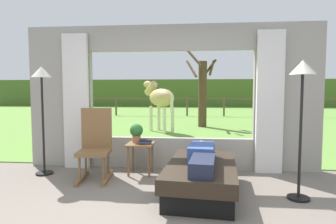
{
  "coord_description": "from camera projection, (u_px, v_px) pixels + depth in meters",
  "views": [
    {
      "loc": [
        0.44,
        -2.81,
        1.39
      ],
      "look_at": [
        0.0,
        1.8,
        1.05
      ],
      "focal_mm": 30.45,
      "sensor_mm": 36.0,
      "label": 1
    }
  ],
  "objects": [
    {
      "name": "horse",
      "position": [
        160.0,
        98.0,
        9.56
      ],
      "size": [
        1.43,
        1.61,
        1.73
      ],
      "rotation": [
        0.0,
        0.0,
        0.69
      ],
      "color": "tan",
      "rests_on": "outdoor_pasture_lawn"
    },
    {
      "name": "floor_lamp_right",
      "position": [
        302.0,
        88.0,
        3.57
      ],
      "size": [
        0.32,
        0.32,
        1.78
      ],
      "color": "black",
      "rests_on": "ground_plane"
    },
    {
      "name": "reclining_person",
      "position": [
        202.0,
        156.0,
        3.8
      ],
      "size": [
        0.4,
        1.44,
        0.22
      ],
      "rotation": [
        0.0,
        0.0,
        -0.1
      ],
      "color": "#334C8C",
      "rests_on": "recliner_sofa"
    },
    {
      "name": "rocking_chair",
      "position": [
        95.0,
        144.0,
        4.52
      ],
      "size": [
        0.54,
        0.73,
        1.12
      ],
      "rotation": [
        0.0,
        0.0,
        0.12
      ],
      "color": "brown",
      "rests_on": "ground_plane"
    },
    {
      "name": "pasture_tree",
      "position": [
        202.0,
        91.0,
        10.85
      ],
      "size": [
        1.26,
        1.3,
        3.11
      ],
      "color": "#4C3823",
      "rests_on": "outdoor_pasture_lawn"
    },
    {
      "name": "book_stack",
      "position": [
        146.0,
        142.0,
        4.68
      ],
      "size": [
        0.21,
        0.16,
        0.07
      ],
      "color": "#B22D28",
      "rests_on": "side_table"
    },
    {
      "name": "side_table",
      "position": [
        141.0,
        149.0,
        4.76
      ],
      "size": [
        0.44,
        0.44,
        0.52
      ],
      "color": "brown",
      "rests_on": "ground_plane"
    },
    {
      "name": "curtain_panel_right",
      "position": [
        270.0,
        102.0,
        4.79
      ],
      "size": [
        0.44,
        0.1,
        2.4
      ],
      "primitive_type": "cube",
      "color": "silver",
      "rests_on": "ground_plane"
    },
    {
      "name": "floor_lamp_left",
      "position": [
        42.0,
        88.0,
        4.67
      ],
      "size": [
        0.32,
        0.32,
        1.79
      ],
      "color": "black",
      "rests_on": "ground_plane"
    },
    {
      "name": "recliner_sofa",
      "position": [
        202.0,
        177.0,
        3.87
      ],
      "size": [
        1.06,
        1.78,
        0.42
      ],
      "rotation": [
        0.0,
        0.0,
        -0.1
      ],
      "color": "black",
      "rests_on": "ground_plane"
    },
    {
      "name": "outdoor_pasture_lawn",
      "position": [
        187.0,
        116.0,
        16.0
      ],
      "size": [
        36.0,
        21.68,
        0.02
      ],
      "primitive_type": "cube",
      "color": "olive",
      "rests_on": "ground_plane"
    },
    {
      "name": "back_wall_with_window",
      "position": [
        170.0,
        99.0,
        5.08
      ],
      "size": [
        5.2,
        0.12,
        2.55
      ],
      "color": "#9E998E",
      "rests_on": "ground_plane"
    },
    {
      "name": "potted_plant",
      "position": [
        137.0,
        132.0,
        4.81
      ],
      "size": [
        0.22,
        0.22,
        0.32
      ],
      "color": "#9E6042",
      "rests_on": "side_table"
    },
    {
      "name": "curtain_panel_left",
      "position": [
        76.0,
        102.0,
        5.11
      ],
      "size": [
        0.44,
        0.1,
        2.4
      ],
      "primitive_type": "cube",
      "color": "silver",
      "rests_on": "ground_plane"
    },
    {
      "name": "pasture_fence_line",
      "position": [
        187.0,
        103.0,
        15.63
      ],
      "size": [
        16.1,
        0.1,
        1.1
      ],
      "color": "brown",
      "rests_on": "outdoor_pasture_lawn"
    },
    {
      "name": "distant_hill_ridge",
      "position": [
        190.0,
        93.0,
        25.68
      ],
      "size": [
        36.0,
        2.0,
        2.4
      ],
      "primitive_type": "cube",
      "color": "#496328",
      "rests_on": "ground_plane"
    }
  ]
}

